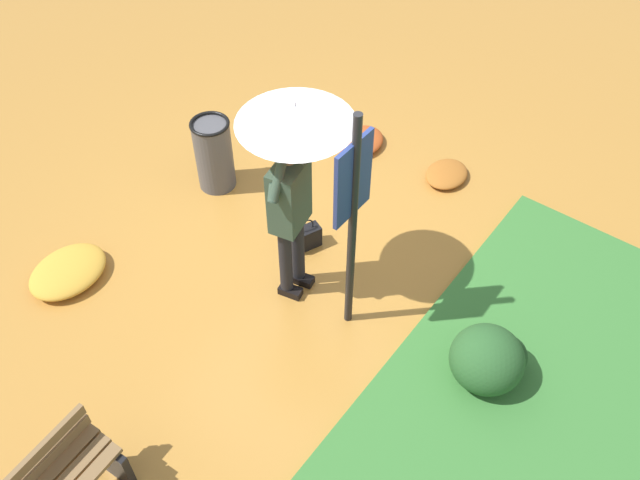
# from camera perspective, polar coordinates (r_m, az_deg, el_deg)

# --- Properties ---
(ground_plane) EXTENTS (18.00, 18.00, 0.00)m
(ground_plane) POSITION_cam_1_polar(r_m,az_deg,el_deg) (6.77, -1.96, -1.57)
(ground_plane) COLOR #B27A33
(grass_verge) EXTENTS (4.80, 4.00, 0.05)m
(grass_verge) POSITION_cam_1_polar(r_m,az_deg,el_deg) (5.98, 23.94, -17.74)
(grass_verge) COLOR #387533
(grass_verge) RESTS_ON ground_plane
(person_with_umbrella) EXTENTS (0.96, 0.96, 2.04)m
(person_with_umbrella) POSITION_cam_1_polar(r_m,az_deg,el_deg) (5.48, -2.28, 7.01)
(person_with_umbrella) COLOR black
(person_with_umbrella) RESTS_ON ground_plane
(info_sign_post) EXTENTS (0.44, 0.07, 2.30)m
(info_sign_post) POSITION_cam_1_polar(r_m,az_deg,el_deg) (5.22, 2.73, 2.96)
(info_sign_post) COLOR black
(info_sign_post) RESTS_ON ground_plane
(handbag) EXTENTS (0.33, 0.24, 0.37)m
(handbag) POSITION_cam_1_polar(r_m,az_deg,el_deg) (6.78, -1.20, 0.21)
(handbag) COLOR black
(handbag) RESTS_ON ground_plane
(trash_bin) EXTENTS (0.42, 0.42, 0.83)m
(trash_bin) POSITION_cam_1_polar(r_m,az_deg,el_deg) (7.35, -8.87, 7.12)
(trash_bin) COLOR #4C4C51
(trash_bin) RESTS_ON ground_plane
(shrub_cluster) EXTENTS (0.68, 0.62, 0.56)m
(shrub_cluster) POSITION_cam_1_polar(r_m,az_deg,el_deg) (5.91, 14.05, -9.61)
(shrub_cluster) COLOR #285628
(shrub_cluster) RESTS_ON ground_plane
(leaf_pile_near_person) EXTENTS (0.61, 0.49, 0.14)m
(leaf_pile_near_person) POSITION_cam_1_polar(r_m,az_deg,el_deg) (8.01, 3.38, 8.25)
(leaf_pile_near_person) COLOR #B74C1E
(leaf_pile_near_person) RESTS_ON ground_plane
(leaf_pile_by_bench) EXTENTS (0.78, 0.62, 0.17)m
(leaf_pile_by_bench) POSITION_cam_1_polar(r_m,az_deg,el_deg) (6.98, -20.32, -2.48)
(leaf_pile_by_bench) COLOR gold
(leaf_pile_by_bench) RESTS_ON ground_plane
(leaf_pile_far_path) EXTENTS (0.54, 0.43, 0.12)m
(leaf_pile_far_path) POSITION_cam_1_polar(r_m,az_deg,el_deg) (7.70, 10.54, 5.45)
(leaf_pile_far_path) COLOR #A86023
(leaf_pile_far_path) RESTS_ON ground_plane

